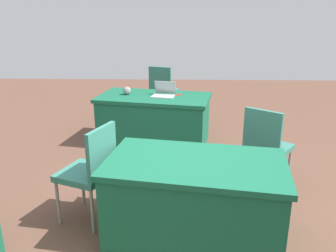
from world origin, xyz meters
TOP-DOWN VIEW (x-y plane):
  - ground_plane at (0.00, 0.00)m, footprint 14.40×14.40m
  - table_foreground at (0.43, -2.18)m, footprint 1.74×1.15m
  - table_mid_right at (-0.07, 0.12)m, footprint 1.63×1.11m
  - chair_near_front at (0.87, -0.10)m, footprint 0.57×0.57m
  - chair_tucked_left at (0.37, -3.51)m, footprint 0.56×0.56m
  - chair_tucked_right at (-0.88, -0.80)m, footprint 0.62×0.62m
  - laptop_silver at (0.29, -2.17)m, footprint 0.37×0.35m
  - yarn_ball at (0.84, -2.26)m, footprint 0.12×0.12m
  - scissors_red at (0.09, -2.23)m, footprint 0.15×0.15m

SIDE VIEW (x-z plane):
  - ground_plane at x=0.00m, z-range 0.00..0.00m
  - table_mid_right at x=-0.07m, z-range 0.00..0.73m
  - table_foreground at x=0.43m, z-range 0.00..0.73m
  - chair_tucked_right at x=-0.88m, z-range 0.06..1.01m
  - chair_near_front at x=0.87m, z-range 0.07..1.02m
  - chair_tucked_left at x=0.37m, z-range 0.07..1.03m
  - scissors_red at x=0.09m, z-range 0.72..0.73m
  - laptop_silver at x=0.29m, z-range 0.66..0.87m
  - yarn_ball at x=0.84m, z-range 0.72..0.84m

